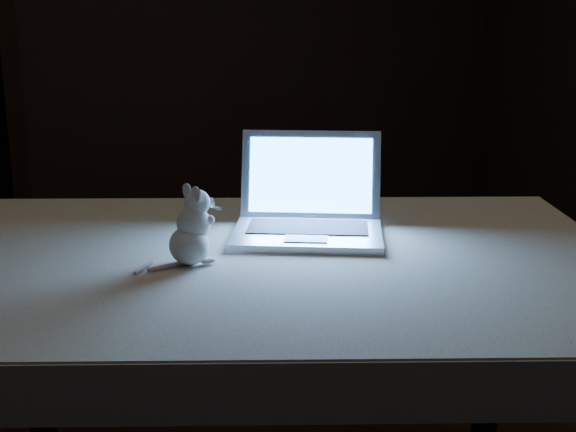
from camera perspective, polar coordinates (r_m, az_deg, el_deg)
name	(u,v)px	position (r m, az deg, el deg)	size (l,w,h in m)	color
back_wall	(130,30)	(4.19, -11.60, 13.32)	(4.50, 0.04, 2.60)	black
table	(263,420)	(1.97, -1.89, -14.85)	(1.57, 1.01, 0.84)	black
tablecloth	(247,278)	(1.81, -3.03, -4.60)	(1.68, 1.12, 0.11)	beige
laptop	(308,189)	(1.88, 1.46, 1.99)	(0.37, 0.32, 0.25)	silver
plush_mouse	(188,226)	(1.71, -7.39, -0.73)	(0.13, 0.13, 0.18)	silver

